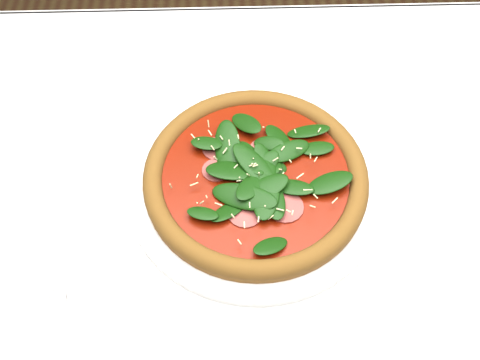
{
  "coord_description": "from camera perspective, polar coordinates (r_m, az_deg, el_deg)",
  "views": [
    {
      "loc": [
        -0.08,
        -0.41,
        1.39
      ],
      "look_at": [
        -0.07,
        0.0,
        0.77
      ],
      "focal_mm": 40.0,
      "sensor_mm": 36.0,
      "label": 1
    }
  ],
  "objects": [
    {
      "name": "ground",
      "position": [
        1.45,
        2.91,
        -17.4
      ],
      "size": [
        6.0,
        6.0,
        0.0
      ],
      "primitive_type": "plane",
      "color": "brown",
      "rests_on": "ground"
    },
    {
      "name": "dining_table",
      "position": [
        0.85,
        4.76,
        -4.63
      ],
      "size": [
        1.21,
        0.81,
        0.75
      ],
      "color": "silver",
      "rests_on": "ground"
    },
    {
      "name": "plate",
      "position": [
        0.76,
        1.64,
        -0.26
      ],
      "size": [
        0.36,
        0.36,
        0.02
      ],
      "color": "white",
      "rests_on": "dining_table"
    },
    {
      "name": "pizza",
      "position": [
        0.74,
        1.68,
        0.64
      ],
      "size": [
        0.4,
        0.4,
        0.04
      ],
      "rotation": [
        0.0,
        0.0,
        0.36
      ],
      "color": "olive",
      "rests_on": "plate"
    },
    {
      "name": "napkin",
      "position": [
        0.69,
        -18.42,
        -15.97
      ],
      "size": [
        0.16,
        0.08,
        0.01
      ],
      "primitive_type": "cube",
      "rotation": [
        0.0,
        0.0,
        0.02
      ],
      "color": "silver",
      "rests_on": "dining_table"
    },
    {
      "name": "fork",
      "position": [
        0.69,
        -18.67,
        -13.52
      ],
      "size": [
        0.05,
        0.16,
        0.0
      ],
      "rotation": [
        0.0,
        0.0,
        0.18
      ],
      "color": "silver",
      "rests_on": "napkin"
    }
  ]
}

